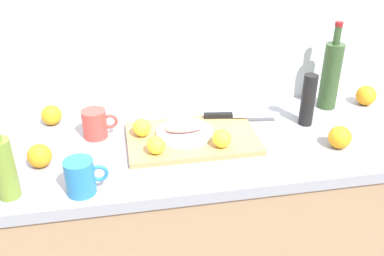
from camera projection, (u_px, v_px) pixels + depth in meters
name	position (u px, v px, depth m)	size (l,w,h in m)	color
back_wall	(166.00, 21.00, 1.65)	(3.20, 0.05, 2.50)	silver
kitchen_counter	(182.00, 239.00, 1.75)	(2.00, 0.60, 0.90)	#9E7A56
cutting_board	(192.00, 138.00, 1.55)	(0.46, 0.29, 0.02)	tan
white_plate	(185.00, 133.00, 1.55)	(0.20, 0.20, 0.01)	white
fish_fillet	(184.00, 126.00, 1.53)	(0.15, 0.06, 0.04)	tan
chef_knife	(232.00, 115.00, 1.66)	(0.29, 0.07, 0.02)	silver
lemon_0	(156.00, 145.00, 1.43)	(0.06, 0.06, 0.06)	yellow
lemon_1	(222.00, 138.00, 1.46)	(0.06, 0.06, 0.06)	yellow
lemon_2	(142.00, 127.00, 1.53)	(0.07, 0.07, 0.07)	yellow
olive_oil_bottle	(4.00, 167.00, 1.22)	(0.06, 0.06, 0.25)	olive
wine_bottle	(331.00, 75.00, 1.73)	(0.07, 0.07, 0.35)	#2D4723
coffee_mug_1	(81.00, 177.00, 1.26)	(0.13, 0.09, 0.11)	#2672B2
coffee_mug_2	(95.00, 124.00, 1.55)	(0.13, 0.09, 0.10)	#CC3F38
orange_0	(40.00, 156.00, 1.39)	(0.08, 0.08, 0.08)	orange
orange_1	(340.00, 137.00, 1.49)	(0.08, 0.08, 0.08)	orange
orange_2	(366.00, 95.00, 1.79)	(0.08, 0.08, 0.08)	orange
orange_3	(51.00, 115.00, 1.64)	(0.08, 0.08, 0.08)	orange
pepper_mill	(308.00, 100.00, 1.62)	(0.05, 0.05, 0.20)	black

